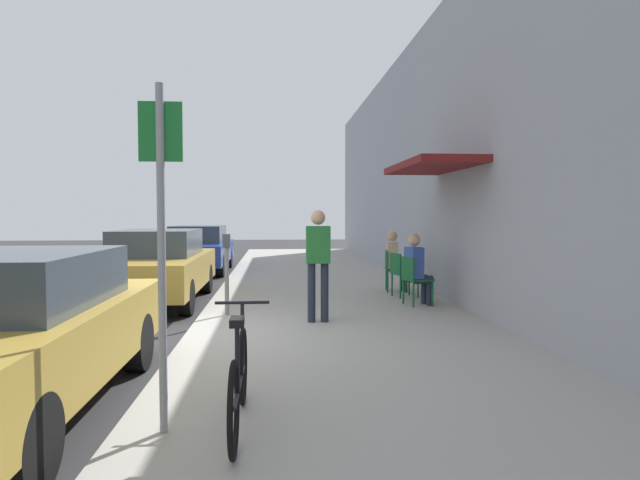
{
  "coord_description": "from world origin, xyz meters",
  "views": [
    {
      "loc": [
        1.25,
        -7.42,
        1.76
      ],
      "look_at": [
        2.22,
        4.55,
        1.19
      ],
      "focal_mm": 30.57,
      "sensor_mm": 36.0,
      "label": 1
    }
  ],
  "objects_px": {
    "parked_car_1": "(157,266)",
    "bicycle_0": "(239,381)",
    "street_sign": "(161,231)",
    "cafe_chair_0": "(414,278)",
    "parked_car_0": "(5,333)",
    "pedestrian_standing": "(318,256)",
    "seated_patron_0": "(417,267)",
    "cafe_chair_2": "(392,268)",
    "parked_car_2": "(198,248)",
    "cafe_chair_1": "(401,272)",
    "parking_meter": "(227,268)",
    "seated_patron_2": "(395,259)"
  },
  "relations": [
    {
      "from": "parked_car_2",
      "to": "cafe_chair_0",
      "type": "bearing_deg",
      "value": -56.06
    },
    {
      "from": "seated_patron_0",
      "to": "cafe_chair_2",
      "type": "bearing_deg",
      "value": 91.91
    },
    {
      "from": "parking_meter",
      "to": "seated_patron_2",
      "type": "distance_m",
      "value": 4.13
    },
    {
      "from": "parked_car_1",
      "to": "bicycle_0",
      "type": "height_order",
      "value": "parked_car_1"
    },
    {
      "from": "parked_car_1",
      "to": "cafe_chair_1",
      "type": "bearing_deg",
      "value": -4.83
    },
    {
      "from": "cafe_chair_0",
      "to": "cafe_chair_1",
      "type": "height_order",
      "value": "same"
    },
    {
      "from": "cafe_chair_0",
      "to": "parked_car_2",
      "type": "bearing_deg",
      "value": 123.94
    },
    {
      "from": "street_sign",
      "to": "parked_car_0",
      "type": "bearing_deg",
      "value": 153.13
    },
    {
      "from": "parked_car_1",
      "to": "cafe_chair_1",
      "type": "relative_size",
      "value": 5.06
    },
    {
      "from": "pedestrian_standing",
      "to": "parking_meter",
      "type": "bearing_deg",
      "value": 154.29
    },
    {
      "from": "parking_meter",
      "to": "street_sign",
      "type": "relative_size",
      "value": 0.51
    },
    {
      "from": "bicycle_0",
      "to": "seated_patron_2",
      "type": "distance_m",
      "value": 7.72
    },
    {
      "from": "cafe_chair_2",
      "to": "parked_car_2",
      "type": "bearing_deg",
      "value": 132.05
    },
    {
      "from": "bicycle_0",
      "to": "seated_patron_0",
      "type": "distance_m",
      "value": 6.09
    },
    {
      "from": "cafe_chair_0",
      "to": "parked_car_1",
      "type": "bearing_deg",
      "value": 163.91
    },
    {
      "from": "street_sign",
      "to": "cafe_chair_0",
      "type": "bearing_deg",
      "value": 58.6
    },
    {
      "from": "parking_meter",
      "to": "street_sign",
      "type": "xyz_separation_m",
      "value": [
        -0.05,
        -4.77,
        0.75
      ]
    },
    {
      "from": "street_sign",
      "to": "cafe_chair_0",
      "type": "distance_m",
      "value": 6.44
    },
    {
      "from": "street_sign",
      "to": "cafe_chair_2",
      "type": "xyz_separation_m",
      "value": [
        3.31,
        7.24,
        -1.02
      ]
    },
    {
      "from": "cafe_chair_1",
      "to": "seated_patron_0",
      "type": "bearing_deg",
      "value": -86.52
    },
    {
      "from": "parking_meter",
      "to": "street_sign",
      "type": "bearing_deg",
      "value": -90.6
    },
    {
      "from": "cafe_chair_1",
      "to": "cafe_chair_2",
      "type": "height_order",
      "value": "same"
    },
    {
      "from": "parked_car_0",
      "to": "seated_patron_0",
      "type": "bearing_deg",
      "value": 43.85
    },
    {
      "from": "bicycle_0",
      "to": "seated_patron_2",
      "type": "xyz_separation_m",
      "value": [
        2.81,
        7.19,
        0.34
      ]
    },
    {
      "from": "parked_car_1",
      "to": "cafe_chair_0",
      "type": "height_order",
      "value": "parked_car_1"
    },
    {
      "from": "parked_car_0",
      "to": "pedestrian_standing",
      "type": "relative_size",
      "value": 2.59
    },
    {
      "from": "bicycle_0",
      "to": "cafe_chair_2",
      "type": "bearing_deg",
      "value": 69.07
    },
    {
      "from": "cafe_chair_1",
      "to": "parked_car_2",
      "type": "bearing_deg",
      "value": 127.96
    },
    {
      "from": "parked_car_1",
      "to": "parked_car_0",
      "type": "bearing_deg",
      "value": -90.0
    },
    {
      "from": "street_sign",
      "to": "bicycle_0",
      "type": "xyz_separation_m",
      "value": [
        0.56,
        0.05,
        -1.16
      ]
    },
    {
      "from": "parked_car_0",
      "to": "parked_car_2",
      "type": "relative_size",
      "value": 1.0
    },
    {
      "from": "parked_car_1",
      "to": "cafe_chair_1",
      "type": "xyz_separation_m",
      "value": [
        4.81,
        -0.41,
        -0.12
      ]
    },
    {
      "from": "street_sign",
      "to": "cafe_chair_0",
      "type": "relative_size",
      "value": 2.99
    },
    {
      "from": "cafe_chair_2",
      "to": "parked_car_0",
      "type": "bearing_deg",
      "value": -126.58
    },
    {
      "from": "parked_car_0",
      "to": "cafe_chair_1",
      "type": "xyz_separation_m",
      "value": [
        4.81,
        5.65,
        -0.11
      ]
    },
    {
      "from": "bicycle_0",
      "to": "cafe_chair_2",
      "type": "xyz_separation_m",
      "value": [
        2.75,
        7.19,
        0.14
      ]
    },
    {
      "from": "parking_meter",
      "to": "seated_patron_2",
      "type": "bearing_deg",
      "value": 36.59
    },
    {
      "from": "parked_car_0",
      "to": "parked_car_1",
      "type": "distance_m",
      "value": 6.05
    },
    {
      "from": "parked_car_1",
      "to": "bicycle_0",
      "type": "xyz_separation_m",
      "value": [
        2.06,
        -6.76,
        -0.27
      ]
    },
    {
      "from": "bicycle_0",
      "to": "cafe_chair_2",
      "type": "height_order",
      "value": "bicycle_0"
    },
    {
      "from": "parked_car_1",
      "to": "cafe_chair_2",
      "type": "bearing_deg",
      "value": 5.09
    },
    {
      "from": "parked_car_2",
      "to": "pedestrian_standing",
      "type": "relative_size",
      "value": 2.59
    },
    {
      "from": "parked_car_0",
      "to": "parked_car_2",
      "type": "distance_m",
      "value": 11.81
    },
    {
      "from": "parked_car_2",
      "to": "bicycle_0",
      "type": "bearing_deg",
      "value": -80.67
    },
    {
      "from": "bicycle_0",
      "to": "seated_patron_0",
      "type": "relative_size",
      "value": 1.33
    },
    {
      "from": "parking_meter",
      "to": "seated_patron_0",
      "type": "xyz_separation_m",
      "value": [
        3.32,
        0.67,
        -0.07
      ]
    },
    {
      "from": "parking_meter",
      "to": "pedestrian_standing",
      "type": "height_order",
      "value": "pedestrian_standing"
    },
    {
      "from": "cafe_chair_2",
      "to": "seated_patron_2",
      "type": "xyz_separation_m",
      "value": [
        0.06,
        -0.01,
        0.19
      ]
    },
    {
      "from": "cafe_chair_1",
      "to": "pedestrian_standing",
      "type": "relative_size",
      "value": 0.51
    },
    {
      "from": "seated_patron_2",
      "to": "bicycle_0",
      "type": "bearing_deg",
      "value": -111.37
    }
  ]
}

